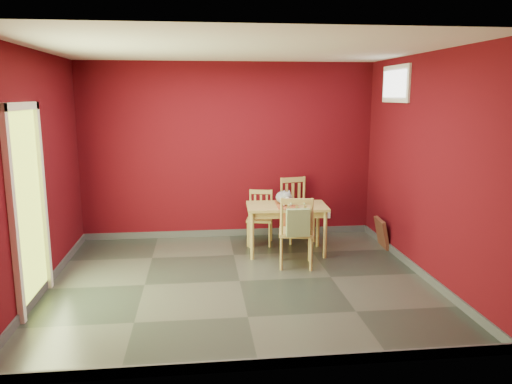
{
  "coord_description": "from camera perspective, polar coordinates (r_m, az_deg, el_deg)",
  "views": [
    {
      "loc": [
        -0.46,
        -5.67,
        2.2
      ],
      "look_at": [
        0.25,
        0.45,
        1.0
      ],
      "focal_mm": 35.0,
      "sensor_mm": 36.0,
      "label": 1
    }
  ],
  "objects": [
    {
      "name": "tote_bag",
      "position": [
        6.2,
        4.82,
        -3.48
      ],
      "size": [
        0.29,
        0.18,
        0.41
      ],
      "color": "#718756",
      "rests_on": "chair_near"
    },
    {
      "name": "dining_table",
      "position": [
        6.99,
        3.52,
        -2.18
      ],
      "size": [
        1.14,
        0.7,
        0.69
      ],
      "color": "#A9924F",
      "rests_on": "ground"
    },
    {
      "name": "table_runner",
      "position": [
        6.88,
        3.67,
        -2.05
      ],
      "size": [
        0.32,
        0.62,
        0.31
      ],
      "color": "brown",
      "rests_on": "dining_table"
    },
    {
      "name": "chair_near",
      "position": [
        6.45,
        4.62,
        -4.46
      ],
      "size": [
        0.51,
        0.51,
        0.94
      ],
      "color": "#A9924F",
      "rests_on": "ground"
    },
    {
      "name": "outlet_plate",
      "position": [
        8.15,
        8.22,
        -2.57
      ],
      "size": [
        0.08,
        0.02,
        0.12
      ],
      "primitive_type": "cube",
      "color": "silver",
      "rests_on": "room_shell"
    },
    {
      "name": "window",
      "position": [
        7.19,
        15.66,
        11.82
      ],
      "size": [
        0.05,
        0.9,
        0.5
      ],
      "color": "white",
      "rests_on": "room_shell"
    },
    {
      "name": "cat",
      "position": [
        7.04,
        3.23,
        -0.37
      ],
      "size": [
        0.34,
        0.52,
        0.24
      ],
      "primitive_type": null,
      "rotation": [
        0.0,
        0.0,
        -0.2
      ],
      "color": "slate",
      "rests_on": "table_runner"
    },
    {
      "name": "doorway",
      "position": [
        5.66,
        -24.68,
        -0.94
      ],
      "size": [
        0.06,
        1.01,
        2.13
      ],
      "color": "#B7D838",
      "rests_on": "ground"
    },
    {
      "name": "chair_far_right",
      "position": [
        7.69,
        4.64,
        -1.89
      ],
      "size": [
        0.53,
        0.53,
        0.95
      ],
      "color": "#A9924F",
      "rests_on": "ground"
    },
    {
      "name": "ground",
      "position": [
        6.1,
        -1.88,
        -10.13
      ],
      "size": [
        4.5,
        4.5,
        0.0
      ],
      "primitive_type": "plane",
      "color": "#2D342D",
      "rests_on": "ground"
    },
    {
      "name": "room_shell",
      "position": [
        6.08,
        -1.88,
        -9.69
      ],
      "size": [
        4.5,
        4.5,
        4.5
      ],
      "color": "#49070E",
      "rests_on": "ground"
    },
    {
      "name": "picture_frame",
      "position": [
        7.57,
        14.17,
        -4.56
      ],
      "size": [
        0.17,
        0.43,
        0.42
      ],
      "color": "brown",
      "rests_on": "ground"
    },
    {
      "name": "chair_far_left",
      "position": [
        7.48,
        0.47,
        -2.84
      ],
      "size": [
        0.45,
        0.45,
        0.8
      ],
      "color": "#A9924F",
      "rests_on": "ground"
    }
  ]
}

